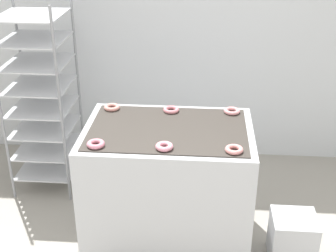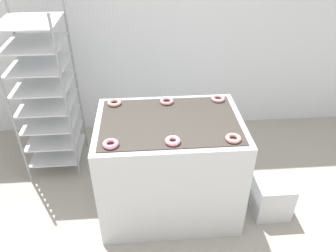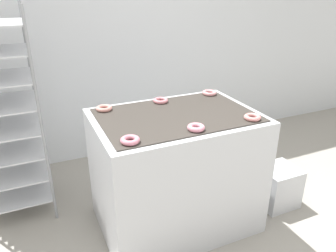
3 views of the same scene
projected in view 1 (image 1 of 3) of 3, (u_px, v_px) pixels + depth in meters
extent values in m
cube|color=silver|center=(180.00, 21.00, 4.44)|extent=(8.00, 0.05, 2.80)
cube|color=silver|center=(168.00, 186.00, 3.55)|extent=(1.22, 0.85, 0.96)
cube|color=#38332D|center=(168.00, 129.00, 3.33)|extent=(1.12, 0.75, 0.01)
cube|color=#262628|center=(214.00, 196.00, 3.09)|extent=(0.12, 0.07, 0.10)
cylinder|color=gray|center=(0.00, 110.00, 3.88)|extent=(0.02, 0.02, 1.73)
cylinder|color=gray|center=(61.00, 112.00, 3.84)|extent=(0.02, 0.02, 1.73)
cylinder|color=gray|center=(25.00, 85.00, 4.39)|extent=(0.02, 0.02, 1.73)
cylinder|color=gray|center=(79.00, 87.00, 4.35)|extent=(0.02, 0.02, 1.73)
cube|color=silver|center=(50.00, 165.00, 4.42)|extent=(0.52, 0.57, 0.01)
cube|color=silver|center=(48.00, 147.00, 4.33)|extent=(0.52, 0.57, 0.01)
cube|color=silver|center=(45.00, 127.00, 4.24)|extent=(0.52, 0.57, 0.01)
cube|color=silver|center=(43.00, 106.00, 4.15)|extent=(0.52, 0.57, 0.01)
cube|color=silver|center=(40.00, 85.00, 4.07)|extent=(0.52, 0.57, 0.01)
cube|color=silver|center=(37.00, 63.00, 3.98)|extent=(0.52, 0.57, 0.01)
cube|color=silver|center=(34.00, 39.00, 3.89)|extent=(0.52, 0.57, 0.01)
cube|color=silver|center=(31.00, 15.00, 3.80)|extent=(0.52, 0.57, 0.01)
cube|color=silver|center=(292.00, 238.00, 3.46)|extent=(0.32, 0.31, 0.37)
torus|color=pink|center=(96.00, 144.00, 3.09)|extent=(0.12, 0.12, 0.03)
torus|color=pink|center=(164.00, 146.00, 3.05)|extent=(0.12, 0.12, 0.03)
torus|color=pink|center=(234.00, 149.00, 3.02)|extent=(0.12, 0.12, 0.03)
torus|color=#DE9288|center=(112.00, 107.00, 3.63)|extent=(0.12, 0.12, 0.03)
torus|color=#D98088|center=(171.00, 110.00, 3.59)|extent=(0.12, 0.12, 0.03)
torus|color=pink|center=(232.00, 111.00, 3.57)|extent=(0.12, 0.12, 0.03)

